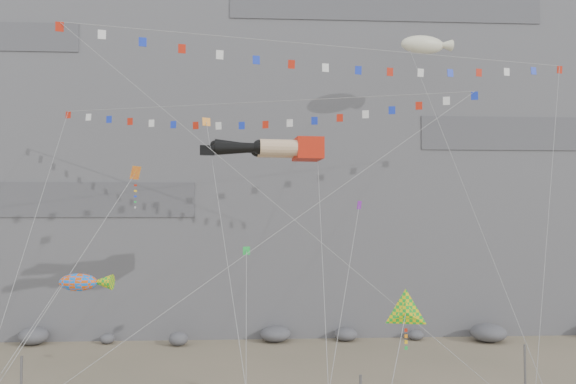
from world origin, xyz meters
name	(u,v)px	position (x,y,z in m)	size (l,w,h in m)	color
cliff	(271,88)	(0.00, 32.00, 25.00)	(80.00, 28.00, 50.00)	slate
talus_boulders	(275,334)	(0.00, 17.00, 0.60)	(60.00, 3.00, 1.20)	#57585C
anchor_pole_right	(525,382)	(12.45, -1.82, 1.95)	(0.12, 0.12, 3.91)	slate
legs_kite	(275,149)	(-0.47, 4.96, 14.95)	(7.93, 14.59, 19.95)	red
flag_banner_upper	(253,103)	(-1.87, 9.92, 18.91)	(29.50, 19.57, 27.29)	red
flag_banner_lower	(342,47)	(3.97, 5.32, 21.72)	(33.73, 11.42, 24.63)	red
harlequin_kite	(135,174)	(-9.03, 3.70, 13.21)	(6.95, 9.56, 16.93)	red
fish_windsock	(78,283)	(-11.16, -0.07, 7.10)	(5.99, 5.36, 9.45)	#E8500B
delta_kite	(406,313)	(5.67, -3.58, 5.93)	(4.12, 5.86, 8.47)	yellow
blimp_windsock	(423,45)	(11.59, 12.72, 24.23)	(4.86, 15.57, 28.36)	#EFEBC5
small_kite_a	(207,126)	(-4.90, 6.09, 16.58)	(4.11, 14.13, 21.82)	orange
small_kite_b	(359,208)	(4.66, 3.37, 11.13)	(4.33, 10.37, 15.33)	purple
small_kite_c	(246,254)	(-2.19, 0.80, 8.52)	(1.01, 8.97, 12.05)	green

